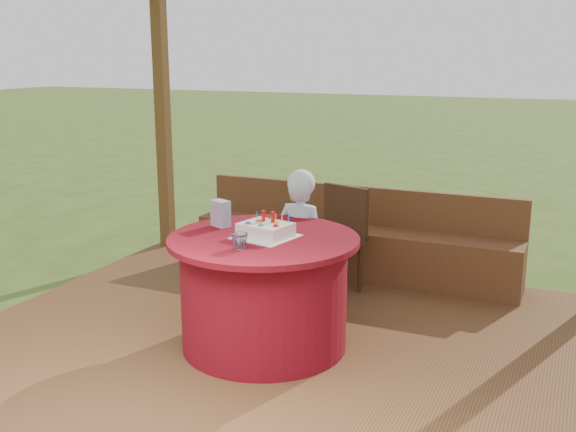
# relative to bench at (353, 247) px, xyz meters

# --- Properties ---
(ground) EXTENTS (60.00, 60.00, 0.00)m
(ground) POSITION_rel_bench_xyz_m (0.00, -1.72, -0.38)
(ground) COLOR #38531B
(ground) RESTS_ON ground
(deck) EXTENTS (4.50, 4.00, 0.12)m
(deck) POSITION_rel_bench_xyz_m (0.00, -1.72, -0.32)
(deck) COLOR brown
(deck) RESTS_ON ground
(pergola) EXTENTS (4.50, 4.00, 2.72)m
(pergola) POSITION_rel_bench_xyz_m (0.00, -1.72, 2.02)
(pergola) COLOR brown
(pergola) RESTS_ON deck
(bench) EXTENTS (3.00, 0.42, 0.80)m
(bench) POSITION_rel_bench_xyz_m (0.00, 0.00, 0.00)
(bench) COLOR brown
(bench) RESTS_ON deck
(table) EXTENTS (1.30, 1.30, 0.79)m
(table) POSITION_rel_bench_xyz_m (-0.06, -1.73, 0.13)
(table) COLOR maroon
(table) RESTS_ON deck
(chair) EXTENTS (0.57, 0.57, 0.90)m
(chair) POSITION_rel_bench_xyz_m (0.00, -0.47, 0.24)
(chair) COLOR #3D2313
(chair) RESTS_ON deck
(elderly_woman) EXTENTS (0.42, 0.30, 1.14)m
(elderly_woman) POSITION_rel_bench_xyz_m (-0.07, -1.07, 0.32)
(elderly_woman) COLOR #A1D4F0
(elderly_woman) RESTS_ON deck
(birthday_cake) EXTENTS (0.43, 0.43, 0.17)m
(birthday_cake) POSITION_rel_bench_xyz_m (-0.04, -1.74, 0.57)
(birthday_cake) COLOR white
(birthday_cake) RESTS_ON table
(gift_bag) EXTENTS (0.15, 0.13, 0.19)m
(gift_bag) POSITION_rel_bench_xyz_m (-0.46, -1.60, 0.62)
(gift_bag) COLOR #E493C4
(gift_bag) RESTS_ON table
(drinking_glass) EXTENTS (0.14, 0.14, 0.10)m
(drinking_glass) POSITION_rel_bench_xyz_m (-0.07, -2.06, 0.57)
(drinking_glass) COLOR white
(drinking_glass) RESTS_ON table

